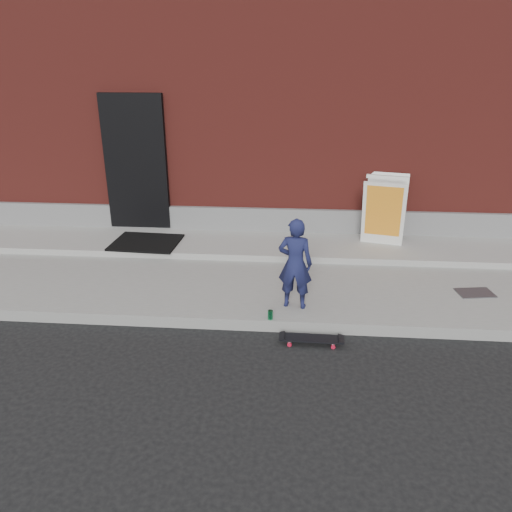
# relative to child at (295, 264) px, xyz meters

# --- Properties ---
(ground) EXTENTS (80.00, 80.00, 0.00)m
(ground) POSITION_rel_child_xyz_m (-0.11, -0.41, -0.73)
(ground) COLOR black
(ground) RESTS_ON ground
(sidewalk) EXTENTS (20.00, 3.00, 0.15)m
(sidewalk) POSITION_rel_child_xyz_m (-0.11, 1.09, -0.65)
(sidewalk) COLOR gray
(sidewalk) RESTS_ON ground
(apron) EXTENTS (20.00, 1.20, 0.10)m
(apron) POSITION_rel_child_xyz_m (-0.11, 1.99, -0.53)
(apron) COLOR gray
(apron) RESTS_ON sidewalk
(building) EXTENTS (20.00, 8.10, 5.00)m
(building) POSITION_rel_child_xyz_m (-0.11, 6.59, 1.77)
(building) COLOR maroon
(building) RESTS_ON ground
(child) EXTENTS (0.46, 0.33, 1.16)m
(child) POSITION_rel_child_xyz_m (0.00, 0.00, 0.00)
(child) COLOR #181C44
(child) RESTS_ON sidewalk
(skateboard) EXTENTS (0.72, 0.20, 0.08)m
(skateboard) POSITION_rel_child_xyz_m (0.21, -0.63, -0.66)
(skateboard) COLOR red
(skateboard) RESTS_ON ground
(pizza_sign) EXTENTS (0.81, 0.90, 1.09)m
(pizza_sign) POSITION_rel_child_xyz_m (1.40, 2.17, 0.07)
(pizza_sign) COLOR white
(pizza_sign) RESTS_ON apron
(soda_can) EXTENTS (0.08, 0.08, 0.11)m
(soda_can) POSITION_rel_child_xyz_m (-0.28, -0.36, -0.52)
(soda_can) COLOR #197D43
(soda_can) RESTS_ON sidewalk
(doormat) EXTENTS (1.10, 0.91, 0.03)m
(doormat) POSITION_rel_child_xyz_m (-2.41, 1.78, -0.46)
(doormat) COLOR black
(doormat) RESTS_ON apron
(utility_plate) EXTENTS (0.51, 0.37, 0.01)m
(utility_plate) POSITION_rel_child_xyz_m (2.40, 0.55, -0.57)
(utility_plate) COLOR #505055
(utility_plate) RESTS_ON sidewalk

